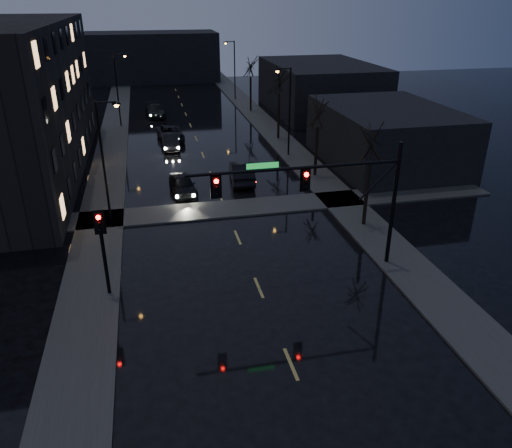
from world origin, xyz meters
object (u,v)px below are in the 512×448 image
oncoming_car_a (183,185)px  lead_car (242,172)px  oncoming_car_b (170,141)px  oncoming_car_d (155,110)px  oncoming_car_c (171,134)px

oncoming_car_a → lead_car: size_ratio=0.86×
oncoming_car_b → oncoming_car_d: bearing=92.5°
oncoming_car_a → oncoming_car_c: oncoming_car_a is taller
oncoming_car_b → lead_car: 11.97m
oncoming_car_a → lead_car: 5.14m
oncoming_car_d → oncoming_car_b: bearing=-90.8°
oncoming_car_b → oncoming_car_d: size_ratio=0.85×
oncoming_car_c → lead_car: (4.81, -13.90, 0.11)m
oncoming_car_b → oncoming_car_d: (-0.95, 14.61, 0.03)m
oncoming_car_b → oncoming_car_c: 3.03m
lead_car → oncoming_car_c: bearing=-65.5°
oncoming_car_b → oncoming_car_a: bearing=-90.6°
oncoming_car_c → lead_car: size_ratio=1.03×
oncoming_car_b → lead_car: bearing=-66.5°
oncoming_car_a → oncoming_car_c: (0.05, 15.58, -0.01)m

